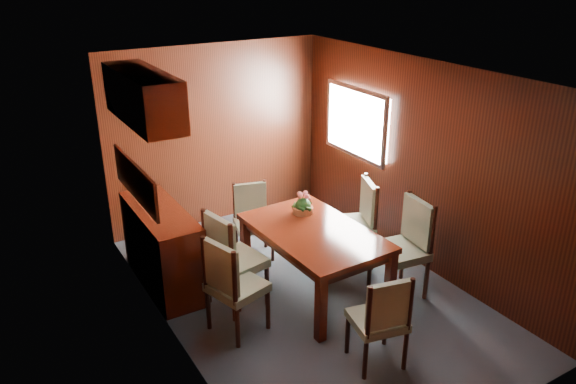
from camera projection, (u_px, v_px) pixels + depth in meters
ground at (307, 293)px, 6.13m from camera, size 4.50×4.50×0.00m
room_shell at (283, 144)px, 5.71m from camera, size 3.06×4.52×2.41m
sideboard at (163, 247)px, 6.15m from camera, size 0.48×1.40×0.90m
dining_table at (314, 239)px, 5.92m from camera, size 1.05×1.63×0.75m
chair_left_near at (231, 282)px, 5.28m from camera, size 0.58×0.59×1.02m
chair_left_far at (230, 256)px, 5.67m from camera, size 0.58×0.60×1.08m
chair_right_near at (407, 242)px, 5.94m from camera, size 0.55×0.57×1.09m
chair_right_far at (358, 218)px, 6.54m from camera, size 0.62×0.63×1.04m
chair_head at (382, 317)px, 4.84m from camera, size 0.53×0.51×0.94m
chair_foot at (252, 216)px, 6.76m from camera, size 0.52×0.51×0.91m
flower_centerpiece at (303, 203)px, 6.22m from camera, size 0.25×0.25×0.25m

